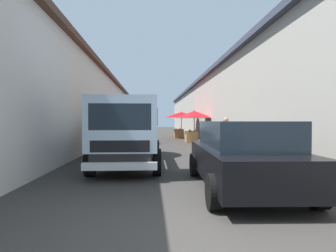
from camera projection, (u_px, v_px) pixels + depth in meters
ground at (159, 144)px, 16.86m from camera, size 90.00×90.00×0.00m
building_left_whitewash at (61, 108)px, 18.62m from camera, size 49.80×7.50×4.68m
building_right_concrete at (251, 108)px, 19.50m from camera, size 49.80×7.50×4.83m
fruit_stall_far_right at (181, 117)px, 21.86m from camera, size 2.75×2.75×2.28m
fruit_stall_mid_lane at (194, 118)px, 17.95m from camera, size 2.63×2.63×2.23m
fruit_stall_near_right at (121, 113)px, 16.38m from camera, size 2.76×2.76×2.38m
fruit_stall_near_left at (124, 112)px, 10.99m from camera, size 2.77×2.77×2.28m
hatchback_car at (242, 155)px, 5.58m from camera, size 3.98×2.06×1.45m
delivery_truck at (126, 135)px, 7.60m from camera, size 4.94×2.01×2.08m
vendor_by_crates at (226, 135)px, 9.97m from camera, size 0.57×0.39×1.59m
parked_scooter at (97, 148)px, 9.82m from camera, size 1.68×0.54×1.14m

